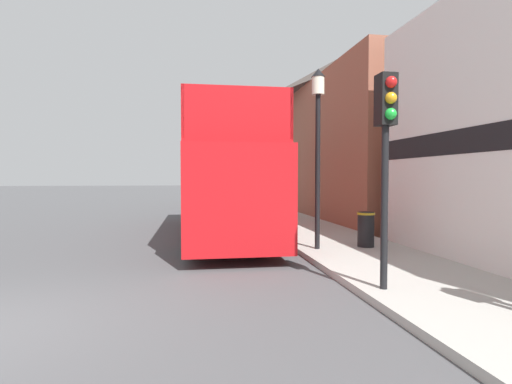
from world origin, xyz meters
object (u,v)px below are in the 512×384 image
Objects in this scene: tour_bus at (223,183)px; litter_bin at (366,228)px; traffic_signal at (386,132)px; lamp_post_second at (264,149)px; lamp_post_nearest at (318,125)px; parked_car_ahead_of_bus at (219,201)px.

tour_bus is 11.21× the size of litter_bin.
traffic_signal is 0.79× the size of lamp_post_second.
tour_bus is 8.01m from traffic_signal.
lamp_post_nearest reaches higher than tour_bus.
lamp_post_nearest reaches higher than litter_bin.
litter_bin is (3.04, -11.67, -0.10)m from parked_car_ahead_of_bus.
litter_bin is at bearing -79.35° from lamp_post_second.
tour_bus reaches higher than parked_car_ahead_of_bus.
lamp_post_second reaches higher than litter_bin.
litter_bin is at bearing -72.73° from parked_car_ahead_of_bus.
traffic_signal is 0.76× the size of lamp_post_nearest.
parked_car_ahead_of_bus is at bearing 95.67° from traffic_signal.
traffic_signal is at bearing -91.58° from lamp_post_nearest.
lamp_post_second is (1.65, -4.26, 2.55)m from parked_car_ahead_of_bus.
tour_bus is 2.31× the size of lamp_post_second.
litter_bin is (1.50, 3.89, -2.13)m from traffic_signal.
lamp_post_nearest is at bearing -60.11° from tour_bus.
lamp_post_nearest is 1.03× the size of lamp_post_second.
traffic_signal is 4.68m from litter_bin.
lamp_post_second reaches higher than traffic_signal.
traffic_signal is at bearing -81.67° from parked_car_ahead_of_bus.
traffic_signal is 11.31m from lamp_post_second.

